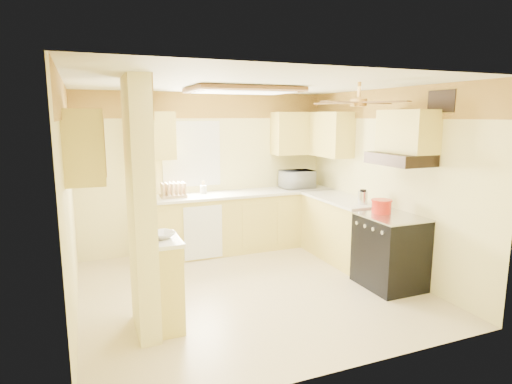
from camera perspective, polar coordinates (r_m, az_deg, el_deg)
name	(u,v)px	position (r m, az deg, el deg)	size (l,w,h in m)	color
floor	(251,289)	(5.47, -0.71, -12.87)	(4.00, 4.00, 0.00)	beige
ceiling	(250,84)	(5.05, -0.78, 14.24)	(4.00, 4.00, 0.00)	white
wall_back	(207,172)	(6.90, -6.52, 2.66)	(4.00, 4.00, 0.00)	#F5E895
wall_front	(338,229)	(3.46, 10.88, -4.90)	(4.00, 4.00, 0.00)	#F5E895
wall_left	(69,204)	(4.78, -23.69, -1.44)	(3.80, 3.80, 0.00)	#F5E895
wall_right	(386,182)	(6.13, 16.95, 1.35)	(3.80, 3.80, 0.00)	#F5E895
wallpaper_border	(206,105)	(6.83, -6.66, 11.41)	(4.00, 0.02, 0.40)	gold
partition_column	(141,209)	(4.26, -15.09, -2.23)	(0.20, 0.70, 2.50)	#F5E895
partition_ledge	(167,284)	(4.53, -11.80, -11.97)	(0.25, 0.55, 0.90)	#DEC867
ledge_top	(165,240)	(4.37, -12.02, -6.25)	(0.28, 0.58, 0.04)	silver
lower_cabinets_back	(243,222)	(6.92, -1.72, -4.01)	(3.00, 0.60, 0.90)	#DEC867
lower_cabinets_right	(341,230)	(6.59, 11.27, -4.93)	(0.60, 1.40, 0.90)	#DEC867
countertop_back	(243,193)	(6.81, -1.71, -0.19)	(3.04, 0.64, 0.04)	silver
countertop_right	(342,199)	(6.48, 11.33, -0.92)	(0.64, 1.44, 0.04)	silver
dishwasher_panel	(203,233)	(6.42, -7.05, -5.39)	(0.58, 0.02, 0.80)	white
window	(192,154)	(6.79, -8.58, 5.04)	(0.92, 0.02, 1.02)	white
upper_cab_back_left	(154,136)	(6.50, -13.50, 7.30)	(0.60, 0.35, 0.70)	#DEC867
upper_cab_back_right	(299,133)	(7.26, 5.73, 7.79)	(0.90, 0.35, 0.70)	#DEC867
upper_cab_right	(328,134)	(6.99, 9.58, 7.61)	(0.35, 1.00, 0.70)	#DEC867
upper_cab_left_wall	(83,146)	(4.45, -22.04, 5.70)	(0.35, 0.75, 0.70)	#DEC867
upper_cab_over_stove	(407,132)	(5.53, 19.51, 7.61)	(0.35, 0.76, 0.52)	#DEC867
stove	(390,251)	(5.68, 17.44, -7.53)	(0.68, 0.77, 0.92)	black
range_hood	(400,159)	(5.50, 18.64, 4.19)	(0.50, 0.76, 0.14)	black
poster_menu	(150,146)	(4.19, -13.95, 5.91)	(0.02, 0.42, 0.57)	black
poster_nashville	(153,213)	(4.29, -13.58, -2.78)	(0.02, 0.42, 0.57)	black
ceiling_light_panel	(243,90)	(5.55, -1.72, 13.40)	(1.35, 0.95, 0.06)	brown
ceiling_fan	(359,102)	(4.90, 13.54, 11.59)	(1.15, 1.15, 0.26)	gold
vent_grate	(441,101)	(5.38, 23.49, 11.04)	(0.02, 0.40, 0.25)	black
microwave	(297,179)	(7.22, 5.51, 1.71)	(0.54, 0.36, 0.30)	white
bowl	(162,235)	(4.37, -12.43, -5.61)	(0.25, 0.25, 0.06)	white
dutch_oven	(381,206)	(5.67, 16.38, -1.82)	(0.26, 0.26, 0.18)	red
kettle	(363,197)	(6.05, 14.06, -0.68)	(0.13, 0.13, 0.20)	silver
dish_rack	(173,192)	(6.50, -11.01, 0.01)	(0.38, 0.28, 0.22)	tan
utensil_crock	(203,189)	(6.73, -7.03, 0.36)	(0.10, 0.10, 0.20)	white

